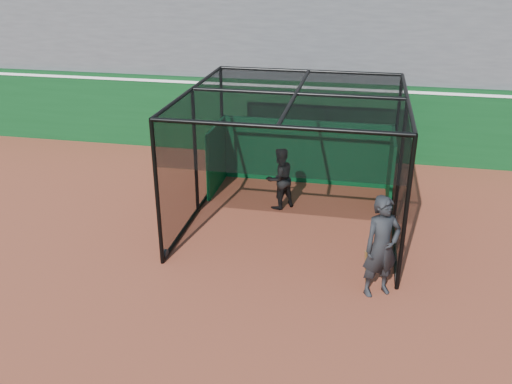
# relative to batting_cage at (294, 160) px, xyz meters

# --- Properties ---
(ground) EXTENTS (120.00, 120.00, 0.00)m
(ground) POSITION_rel_batting_cage_xyz_m (-0.68, -3.57, -1.64)
(ground) COLOR brown
(ground) RESTS_ON ground
(outfield_wall) EXTENTS (50.00, 0.50, 2.50)m
(outfield_wall) POSITION_rel_batting_cage_xyz_m (-0.68, 4.93, -0.35)
(outfield_wall) COLOR #0A3815
(outfield_wall) RESTS_ON ground
(grandstand) EXTENTS (50.00, 7.85, 8.95)m
(grandstand) POSITION_rel_batting_cage_xyz_m (-0.68, 8.70, 2.84)
(grandstand) COLOR #4C4C4F
(grandstand) RESTS_ON ground
(batting_cage) EXTENTS (5.13, 5.42, 3.28)m
(batting_cage) POSITION_rel_batting_cage_xyz_m (0.00, 0.00, 0.00)
(batting_cage) COLOR black
(batting_cage) RESTS_ON ground
(batter) EXTENTS (1.02, 1.02, 1.67)m
(batter) POSITION_rel_batting_cage_xyz_m (-0.45, 0.67, -0.80)
(batter) COLOR black
(batter) RESTS_ON ground
(on_deck_player) EXTENTS (0.92, 0.83, 2.11)m
(on_deck_player) POSITION_rel_batting_cage_xyz_m (2.12, -2.90, -0.58)
(on_deck_player) COLOR black
(on_deck_player) RESTS_ON ground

